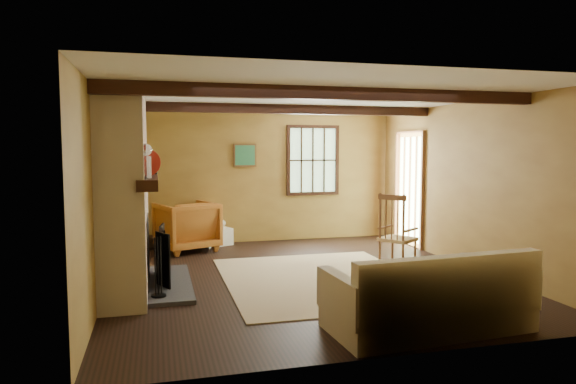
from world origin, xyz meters
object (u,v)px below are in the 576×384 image
object	(u,v)px
rocking_chair	(396,237)
laundry_basket	(216,237)
sofa	(431,302)
armchair	(187,226)
fireplace	(127,200)

from	to	relation	value
rocking_chair	laundry_basket	bearing A→B (deg)	8.90
laundry_basket	sofa	bearing A→B (deg)	-72.76
rocking_chair	sofa	distance (m)	2.55
sofa	armchair	size ratio (longest dim) A/B	2.18
rocking_chair	armchair	distance (m)	3.51
rocking_chair	laundry_basket	xyz separation A→B (m)	(-2.32, 2.42, -0.31)
fireplace	laundry_basket	world-z (taller)	fireplace
laundry_basket	rocking_chair	bearing A→B (deg)	-46.13
sofa	laundry_basket	distance (m)	5.04
sofa	laundry_basket	size ratio (longest dim) A/B	4.00
armchair	rocking_chair	bearing A→B (deg)	123.51
sofa	armchair	distance (m)	4.89
fireplace	sofa	world-z (taller)	fireplace
sofa	armchair	world-z (taller)	armchair
fireplace	laundry_basket	bearing A→B (deg)	61.87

